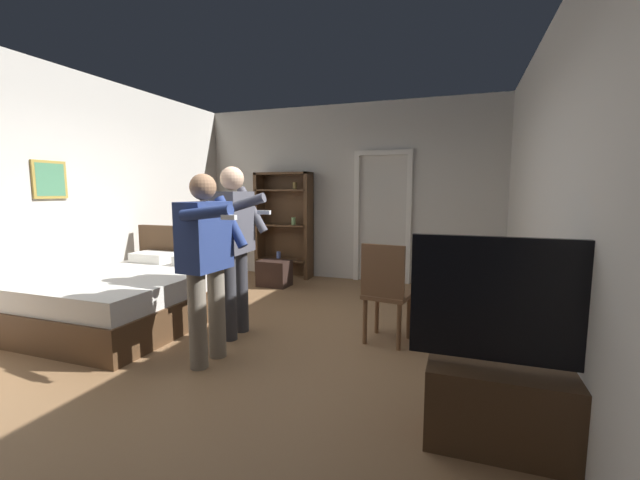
{
  "coord_description": "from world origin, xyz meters",
  "views": [
    {
      "loc": [
        1.84,
        -3.25,
        1.49
      ],
      "look_at": [
        0.6,
        0.26,
        1.03
      ],
      "focal_mm": 22.44,
      "sensor_mm": 36.0,
      "label": 1
    }
  ],
  "objects_px": {
    "bottle_on_table": "(481,275)",
    "person_blue_shirt": "(206,255)",
    "bed": "(138,296)",
    "suitcase_dark": "(274,273)",
    "tv_flatscreen": "(518,389)",
    "bookshelf": "(285,221)",
    "person_striped_shirt": "(235,239)",
    "laptop": "(460,278)",
    "side_table": "(462,309)",
    "wooden_chair": "(385,289)"
  },
  "relations": [
    {
      "from": "side_table",
      "to": "wooden_chair",
      "type": "relative_size",
      "value": 0.71
    },
    {
      "from": "bottle_on_table",
      "to": "wooden_chair",
      "type": "height_order",
      "value": "wooden_chair"
    },
    {
      "from": "suitcase_dark",
      "to": "bottle_on_table",
      "type": "bearing_deg",
      "value": -33.06
    },
    {
      "from": "tv_flatscreen",
      "to": "laptop",
      "type": "distance_m",
      "value": 1.23
    },
    {
      "from": "bed",
      "to": "tv_flatscreen",
      "type": "height_order",
      "value": "tv_flatscreen"
    },
    {
      "from": "tv_flatscreen",
      "to": "side_table",
      "type": "distance_m",
      "value": 1.21
    },
    {
      "from": "bookshelf",
      "to": "tv_flatscreen",
      "type": "bearing_deg",
      "value": -50.38
    },
    {
      "from": "bookshelf",
      "to": "bottle_on_table",
      "type": "xyz_separation_m",
      "value": [
        3.05,
        -2.81,
        -0.18
      ]
    },
    {
      "from": "wooden_chair",
      "to": "person_blue_shirt",
      "type": "xyz_separation_m",
      "value": [
        -1.36,
        -0.93,
        0.4
      ]
    },
    {
      "from": "bookshelf",
      "to": "wooden_chair",
      "type": "height_order",
      "value": "bookshelf"
    },
    {
      "from": "bookshelf",
      "to": "wooden_chair",
      "type": "bearing_deg",
      "value": -48.82
    },
    {
      "from": "tv_flatscreen",
      "to": "bottle_on_table",
      "type": "relative_size",
      "value": 5.42
    },
    {
      "from": "wooden_chair",
      "to": "person_blue_shirt",
      "type": "relative_size",
      "value": 0.61
    },
    {
      "from": "bookshelf",
      "to": "tv_flatscreen",
      "type": "relative_size",
      "value": 1.45
    },
    {
      "from": "bookshelf",
      "to": "side_table",
      "type": "distance_m",
      "value": 4.02
    },
    {
      "from": "tv_flatscreen",
      "to": "person_striped_shirt",
      "type": "bearing_deg",
      "value": 156.56
    },
    {
      "from": "side_table",
      "to": "person_striped_shirt",
      "type": "distance_m",
      "value": 2.25
    },
    {
      "from": "laptop",
      "to": "wooden_chair",
      "type": "height_order",
      "value": "wooden_chair"
    },
    {
      "from": "bed",
      "to": "wooden_chair",
      "type": "bearing_deg",
      "value": 5.67
    },
    {
      "from": "bed",
      "to": "laptop",
      "type": "height_order",
      "value": "bed"
    },
    {
      "from": "bed",
      "to": "person_blue_shirt",
      "type": "distance_m",
      "value": 1.68
    },
    {
      "from": "person_striped_shirt",
      "to": "bottle_on_table",
      "type": "bearing_deg",
      "value": 0.09
    },
    {
      "from": "bottle_on_table",
      "to": "wooden_chair",
      "type": "xyz_separation_m",
      "value": [
        -0.84,
        0.28,
        -0.25
      ]
    },
    {
      "from": "tv_flatscreen",
      "to": "suitcase_dark",
      "type": "height_order",
      "value": "tv_flatscreen"
    },
    {
      "from": "wooden_chair",
      "to": "suitcase_dark",
      "type": "relative_size",
      "value": 2.07
    },
    {
      "from": "suitcase_dark",
      "to": "person_striped_shirt",
      "type": "bearing_deg",
      "value": -71.9
    },
    {
      "from": "bed",
      "to": "suitcase_dark",
      "type": "xyz_separation_m",
      "value": [
        0.7,
        2.08,
        -0.1
      ]
    },
    {
      "from": "tv_flatscreen",
      "to": "wooden_chair",
      "type": "height_order",
      "value": "tv_flatscreen"
    },
    {
      "from": "bookshelf",
      "to": "person_striped_shirt",
      "type": "height_order",
      "value": "bookshelf"
    },
    {
      "from": "bookshelf",
      "to": "bottle_on_table",
      "type": "bearing_deg",
      "value": -42.61
    },
    {
      "from": "bottle_on_table",
      "to": "side_table",
      "type": "bearing_deg",
      "value": 150.26
    },
    {
      "from": "tv_flatscreen",
      "to": "wooden_chair",
      "type": "relative_size",
      "value": 1.25
    },
    {
      "from": "bookshelf",
      "to": "tv_flatscreen",
      "type": "height_order",
      "value": "bookshelf"
    },
    {
      "from": "wooden_chair",
      "to": "suitcase_dark",
      "type": "xyz_separation_m",
      "value": [
        -2.07,
        1.8,
        -0.34
      ]
    },
    {
      "from": "laptop",
      "to": "person_striped_shirt",
      "type": "bearing_deg",
      "value": -178.91
    },
    {
      "from": "bottle_on_table",
      "to": "person_blue_shirt",
      "type": "distance_m",
      "value": 2.3
    },
    {
      "from": "side_table",
      "to": "person_blue_shirt",
      "type": "xyz_separation_m",
      "value": [
        -2.06,
        -0.73,
        0.48
      ]
    },
    {
      "from": "tv_flatscreen",
      "to": "person_blue_shirt",
      "type": "xyz_separation_m",
      "value": [
        -2.37,
        0.43,
        0.58
      ]
    },
    {
      "from": "bed",
      "to": "person_striped_shirt",
      "type": "distance_m",
      "value": 1.46
    },
    {
      "from": "bookshelf",
      "to": "bottle_on_table",
      "type": "height_order",
      "value": "bookshelf"
    },
    {
      "from": "suitcase_dark",
      "to": "wooden_chair",
      "type": "bearing_deg",
      "value": -38.55
    },
    {
      "from": "bed",
      "to": "tv_flatscreen",
      "type": "distance_m",
      "value": 3.93
    },
    {
      "from": "laptop",
      "to": "bottle_on_table",
      "type": "relative_size",
      "value": 1.66
    },
    {
      "from": "bottle_on_table",
      "to": "person_blue_shirt",
      "type": "height_order",
      "value": "person_blue_shirt"
    },
    {
      "from": "side_table",
      "to": "bottle_on_table",
      "type": "distance_m",
      "value": 0.36
    },
    {
      "from": "bed",
      "to": "suitcase_dark",
      "type": "distance_m",
      "value": 2.19
    },
    {
      "from": "bed",
      "to": "side_table",
      "type": "distance_m",
      "value": 3.47
    },
    {
      "from": "laptop",
      "to": "suitcase_dark",
      "type": "xyz_separation_m",
      "value": [
        -2.74,
        2.04,
        -0.55
      ]
    },
    {
      "from": "bookshelf",
      "to": "side_table",
      "type": "bearing_deg",
      "value": -43.12
    },
    {
      "from": "tv_flatscreen",
      "to": "bottle_on_table",
      "type": "xyz_separation_m",
      "value": [
        -0.17,
        1.09,
        0.43
      ]
    }
  ]
}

